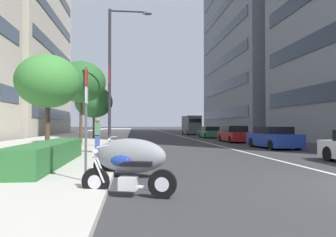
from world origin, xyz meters
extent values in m
cube|color=#B2ADA3|center=(30.00, 11.72, 0.07)|extent=(160.00, 10.04, 0.15)
cube|color=silver|center=(35.00, 0.00, 0.00)|extent=(110.00, 0.16, 0.01)
cylinder|color=black|center=(0.21, 6.96, 0.30)|extent=(0.29, 0.61, 0.60)
cylinder|color=silver|center=(0.21, 6.96, 0.30)|extent=(0.21, 0.33, 0.30)
cylinder|color=black|center=(-0.22, 5.54, 0.30)|extent=(0.29, 0.61, 0.60)
cylinder|color=silver|center=(-0.22, 5.54, 0.30)|extent=(0.21, 0.33, 0.30)
cube|color=silver|center=(0.00, 6.25, 0.29)|extent=(0.36, 0.44, 0.28)
cube|color=black|center=(-0.06, 6.08, 0.70)|extent=(0.40, 0.68, 0.10)
ellipsoid|color=navy|center=(0.05, 6.41, 0.76)|extent=(0.36, 0.51, 0.24)
cylinder|color=silver|center=(0.12, 6.90, 0.61)|extent=(0.13, 0.32, 0.64)
cylinder|color=silver|center=(0.25, 6.86, 0.61)|extent=(0.13, 0.32, 0.64)
cylinder|color=silver|center=(0.16, 6.80, 1.06)|extent=(0.58, 0.21, 0.04)
sphere|color=silver|center=(0.22, 6.97, 0.94)|extent=(0.14, 0.14, 0.14)
cylinder|color=silver|center=(0.05, 5.94, 0.18)|extent=(0.29, 0.68, 0.16)
ellipsoid|color=gray|center=(2.62, 6.23, 0.62)|extent=(1.57, 2.33, 1.01)
cylinder|color=black|center=(2.95, 7.04, 0.30)|extent=(0.33, 0.60, 0.60)
cylinder|color=black|center=(5.50, 7.04, 0.30)|extent=(0.33, 0.61, 0.61)
cylinder|color=silver|center=(5.50, 7.04, 0.30)|extent=(0.23, 0.33, 0.30)
cylinder|color=black|center=(4.99, 5.67, 0.30)|extent=(0.33, 0.61, 0.61)
cylinder|color=silver|center=(4.99, 5.67, 0.30)|extent=(0.23, 0.33, 0.30)
cube|color=silver|center=(5.25, 6.35, 0.29)|extent=(0.38, 0.45, 0.28)
cube|color=black|center=(5.18, 6.19, 0.70)|extent=(0.43, 0.68, 0.10)
ellipsoid|color=navy|center=(5.31, 6.51, 0.76)|extent=(0.39, 0.52, 0.24)
cylinder|color=silver|center=(5.41, 6.99, 0.61)|extent=(0.15, 0.31, 0.64)
cylinder|color=silver|center=(5.54, 6.94, 0.61)|extent=(0.15, 0.31, 0.64)
cylinder|color=silver|center=(5.45, 6.89, 1.06)|extent=(0.57, 0.24, 0.04)
sphere|color=silver|center=(5.51, 7.06, 0.94)|extent=(0.14, 0.14, 0.14)
cylinder|color=silver|center=(5.28, 6.04, 0.18)|extent=(0.33, 0.67, 0.16)
cylinder|color=black|center=(5.69, -1.97, 0.31)|extent=(0.63, 0.24, 0.62)
cube|color=navy|center=(12.91, -2.85, 0.55)|extent=(4.34, 2.07, 0.80)
cube|color=black|center=(12.94, -2.85, 1.17)|extent=(2.28, 1.82, 0.44)
cylinder|color=black|center=(14.27, -1.93, 0.31)|extent=(0.63, 0.25, 0.62)
cylinder|color=black|center=(14.35, -3.63, 0.31)|extent=(0.63, 0.25, 0.62)
cylinder|color=black|center=(11.46, -2.07, 0.31)|extent=(0.63, 0.25, 0.62)
cylinder|color=black|center=(11.55, -3.77, 0.31)|extent=(0.63, 0.25, 0.62)
cube|color=maroon|center=(20.19, -2.65, 0.52)|extent=(4.60, 1.83, 0.74)
cube|color=black|center=(20.22, -2.65, 1.16)|extent=(2.24, 1.68, 0.52)
cylinder|color=black|center=(21.71, -1.81, 0.31)|extent=(0.62, 0.22, 0.62)
cylinder|color=black|center=(21.71, -3.47, 0.31)|extent=(0.62, 0.22, 0.62)
cylinder|color=black|center=(18.68, -1.82, 0.31)|extent=(0.62, 0.22, 0.62)
cylinder|color=black|center=(18.68, -3.48, 0.31)|extent=(0.62, 0.22, 0.62)
cube|color=#236038|center=(29.04, -2.59, 0.49)|extent=(4.21, 1.87, 0.67)
cube|color=black|center=(28.90, -2.60, 1.06)|extent=(2.22, 1.67, 0.47)
cylinder|color=black|center=(30.39, -1.76, 0.31)|extent=(0.63, 0.24, 0.62)
cylinder|color=black|center=(30.43, -3.35, 0.31)|extent=(0.63, 0.24, 0.62)
cylinder|color=black|center=(27.64, -1.84, 0.31)|extent=(0.63, 0.24, 0.62)
cylinder|color=black|center=(27.69, -3.43, 0.31)|extent=(0.63, 0.24, 0.62)
cube|color=#4C5156|center=(40.30, -2.54, 1.50)|extent=(5.51, 2.07, 2.57)
cube|color=black|center=(37.58, -2.59, 2.07)|extent=(0.07, 1.66, 0.56)
cylinder|color=black|center=(42.14, -1.62, 0.36)|extent=(0.72, 0.27, 0.72)
cylinder|color=black|center=(42.17, -3.39, 0.36)|extent=(0.72, 0.27, 0.72)
cylinder|color=black|center=(38.42, -1.69, 0.36)|extent=(0.72, 0.27, 0.72)
cylinder|color=black|center=(38.45, -3.46, 0.36)|extent=(0.72, 0.27, 0.72)
cylinder|color=#47494C|center=(1.21, 7.31, 1.55)|extent=(0.06, 0.06, 2.81)
cube|color=red|center=(1.21, 7.29, 2.71)|extent=(0.32, 0.02, 0.40)
cube|color=silver|center=(1.21, 7.29, 2.26)|extent=(0.32, 0.02, 0.40)
cylinder|color=#232326|center=(13.26, 7.59, 4.44)|extent=(0.18, 0.18, 8.58)
cylinder|color=#232326|center=(13.26, 6.42, 8.63)|extent=(0.10, 2.34, 0.10)
ellipsoid|color=slate|center=(13.26, 5.25, 8.55)|extent=(0.44, 0.60, 0.20)
cube|color=#B21E23|center=(12.91, 7.59, 4.56)|extent=(0.56, 0.03, 1.10)
cube|color=#B21E23|center=(13.61, 7.59, 4.56)|extent=(0.56, 0.03, 1.10)
cube|color=#28602D|center=(4.58, 9.02, 0.53)|extent=(6.88, 1.10, 0.77)
cylinder|color=#473323|center=(8.73, 10.15, 1.31)|extent=(0.22, 0.22, 2.31)
ellipsoid|color=#387A33|center=(8.73, 10.15, 3.57)|extent=(2.96, 2.96, 2.52)
cylinder|color=#473323|center=(17.21, 9.95, 1.74)|extent=(0.22, 0.22, 3.17)
ellipsoid|color=#265B28|center=(17.21, 9.95, 4.66)|extent=(3.58, 3.58, 3.04)
cylinder|color=#473323|center=(25.82, 10.05, 1.27)|extent=(0.22, 0.22, 2.24)
ellipsoid|color=#265B28|center=(25.82, 10.05, 3.80)|extent=(3.75, 3.75, 3.18)
cube|color=#33478C|center=(9.31, 7.91, 0.59)|extent=(0.34, 0.27, 0.87)
cube|color=#3F724C|center=(9.31, 7.91, 1.32)|extent=(0.42, 0.29, 0.60)
sphere|color=#8C6647|center=(9.31, 7.91, 1.74)|extent=(0.24, 0.24, 0.24)
cube|color=slate|center=(45.38, -18.33, 20.44)|extent=(27.48, 19.25, 40.88)
cube|color=#232D3D|center=(45.38, -8.66, 3.27)|extent=(24.73, 0.08, 1.50)
cube|color=#232D3D|center=(45.38, -8.66, 7.66)|extent=(24.73, 0.08, 1.50)
cube|color=#232D3D|center=(45.38, -8.66, 12.06)|extent=(24.73, 0.08, 1.50)
cube|color=#232D3D|center=(45.38, -8.66, 16.45)|extent=(24.73, 0.08, 1.50)
cube|color=#232D3D|center=(45.38, -8.66, 20.85)|extent=(24.73, 0.08, 1.50)
cube|color=beige|center=(42.53, 25.31, 19.33)|extent=(24.56, 15.13, 38.66)
cube|color=#2D3842|center=(42.53, 17.70, 3.09)|extent=(22.11, 0.08, 1.50)
cube|color=#2D3842|center=(42.53, 17.70, 7.84)|extent=(22.11, 0.08, 1.50)
cube|color=#2D3842|center=(42.53, 17.70, 12.59)|extent=(22.11, 0.08, 1.50)
cube|color=#2D3842|center=(42.53, 17.70, 17.34)|extent=(22.11, 0.08, 1.50)
camera|label=1|loc=(-6.86, 6.16, 1.54)|focal=34.26mm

